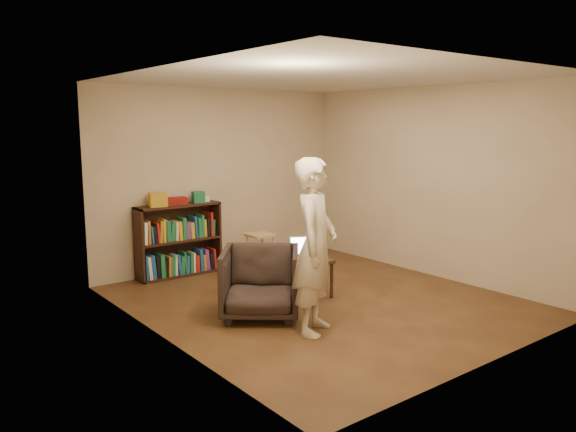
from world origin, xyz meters
TOP-DOWN VIEW (x-y plane):
  - floor at (0.00, 0.00)m, footprint 4.50×4.50m
  - ceiling at (0.00, 0.00)m, footprint 4.50×4.50m
  - wall_back at (0.00, 2.25)m, footprint 4.00×0.00m
  - wall_left at (-2.00, 0.00)m, footprint 0.00×4.50m
  - wall_right at (2.00, 0.00)m, footprint 0.00×4.50m
  - bookshelf at (-0.79, 2.09)m, footprint 1.20×0.30m
  - box_yellow at (-1.09, 2.05)m, footprint 0.26×0.21m
  - red_cloth at (-0.80, 2.10)m, footprint 0.32×0.27m
  - box_green at (-0.48, 2.06)m, footprint 0.19×0.19m
  - box_white at (-0.35, 2.11)m, footprint 0.10×0.10m
  - stool at (0.36, 1.76)m, footprint 0.35×0.35m
  - armchair at (-0.88, -0.01)m, footprint 1.17×1.17m
  - side_table at (-0.02, 0.20)m, footprint 0.46×0.46m
  - laptop at (-0.02, 0.28)m, footprint 0.45×0.43m
  - person at (-0.71, -0.72)m, footprint 0.77×0.71m

SIDE VIEW (x-z plane):
  - floor at x=0.00m, z-range 0.00..0.00m
  - armchair at x=-0.88m, z-range 0.00..0.77m
  - side_table at x=-0.02m, z-range 0.16..0.63m
  - stool at x=0.36m, z-range 0.15..0.66m
  - bookshelf at x=-0.79m, z-range -0.06..0.94m
  - laptop at x=-0.02m, z-range 0.40..0.66m
  - person at x=-0.71m, z-range 0.00..1.77m
  - box_white at x=-0.35m, z-range 1.00..1.08m
  - red_cloth at x=-0.80m, z-range 1.00..1.09m
  - box_green at x=-0.48m, z-range 1.00..1.16m
  - box_yellow at x=-1.09m, z-range 1.00..1.19m
  - wall_back at x=0.00m, z-range -0.70..3.30m
  - wall_left at x=-2.00m, z-range -0.95..3.55m
  - wall_right at x=2.00m, z-range -0.95..3.55m
  - ceiling at x=0.00m, z-range 2.60..2.60m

